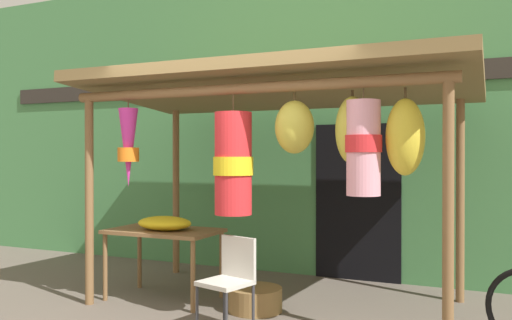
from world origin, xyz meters
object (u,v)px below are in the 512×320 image
display_table (164,237)px  folding_chair (231,275)px  wicker_basket_by_table (255,299)px  flower_heap_on_table (165,223)px

display_table → folding_chair: bearing=-28.5°
display_table → wicker_basket_by_table: size_ratio=2.20×
flower_heap_on_table → folding_chair: (1.09, -0.57, -0.35)m
flower_heap_on_table → wicker_basket_by_table: size_ratio=1.14×
display_table → folding_chair: (1.15, -0.62, -0.19)m
display_table → wicker_basket_by_table: (1.11, -0.01, -0.57)m
folding_chair → wicker_basket_by_table: (-0.03, 0.62, -0.38)m
flower_heap_on_table → folding_chair: size_ratio=0.75×
display_table → flower_heap_on_table: (0.05, -0.05, 0.16)m
display_table → folding_chair: size_ratio=1.45×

